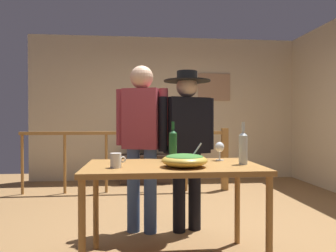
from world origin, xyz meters
TOP-DOWN VIEW (x-y plane):
  - ground_plane at (0.00, 0.00)m, footprint 7.55×7.55m
  - back_wall at (0.00, 2.90)m, footprint 5.18×0.10m
  - framed_picture at (0.93, 2.84)m, footprint 0.64×0.03m
  - stair_railing at (-0.24, 1.81)m, footprint 3.29×0.10m
  - tv_console at (-0.42, 2.55)m, footprint 0.90×0.40m
  - flat_screen_tv at (-0.42, 2.52)m, footprint 0.55×0.12m
  - serving_table at (-0.29, -0.77)m, footprint 1.37×0.79m
  - salad_bowl at (-0.22, -0.92)m, footprint 0.35×0.35m
  - wine_glass at (0.14, -0.56)m, footprint 0.08×0.08m
  - wine_bottle_clear at (0.26, -0.82)m, footprint 0.07×0.07m
  - wine_bottle_green at (-0.26, -0.55)m, footprint 0.07×0.07m
  - mug_white at (-0.73, -0.90)m, footprint 0.12×0.08m
  - person_standing_left at (-0.53, -0.04)m, footprint 0.52×0.32m
  - person_standing_right at (-0.06, -0.04)m, footprint 0.60×0.48m

SIDE VIEW (x-z plane):
  - ground_plane at x=0.00m, z-range 0.00..0.00m
  - tv_console at x=-0.42m, z-range 0.00..0.51m
  - stair_railing at x=-0.24m, z-range 0.14..1.15m
  - serving_table at x=-0.29m, z-range 0.32..1.10m
  - flat_screen_tv at x=-0.42m, z-range 0.55..0.97m
  - mug_white at x=-0.73m, z-range 0.79..0.90m
  - salad_bowl at x=-0.22m, z-range 0.75..0.94m
  - wine_glass at x=0.14m, z-range 0.82..0.98m
  - wine_bottle_clear at x=0.26m, z-range 0.76..1.09m
  - wine_bottle_green at x=-0.26m, z-range 0.76..1.10m
  - person_standing_right at x=-0.06m, z-range 0.17..1.81m
  - person_standing_left at x=-0.53m, z-range 0.15..1.85m
  - back_wall at x=0.00m, z-range 0.00..2.75m
  - framed_picture at x=0.93m, z-range 1.53..2.06m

